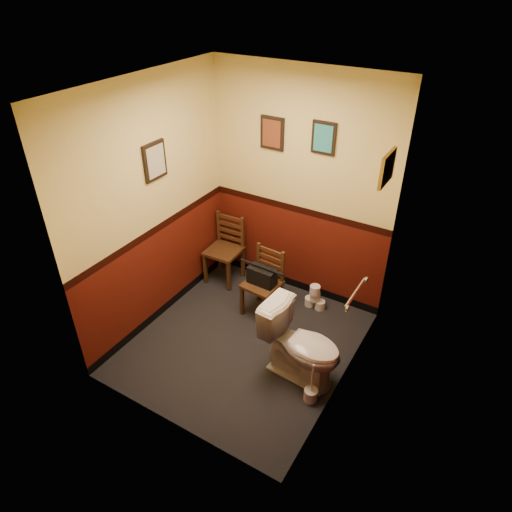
# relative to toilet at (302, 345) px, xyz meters

# --- Properties ---
(floor) EXTENTS (2.20, 2.40, 0.00)m
(floor) POSITION_rel_toilet_xyz_m (-0.72, 0.09, -0.40)
(floor) COLOR black
(floor) RESTS_ON ground
(ceiling) EXTENTS (2.20, 2.40, 0.00)m
(ceiling) POSITION_rel_toilet_xyz_m (-0.72, 0.09, 2.30)
(ceiling) COLOR silver
(ceiling) RESTS_ON ground
(wall_back) EXTENTS (2.20, 0.00, 2.70)m
(wall_back) POSITION_rel_toilet_xyz_m (-0.72, 1.29, 0.95)
(wall_back) COLOR #4E130B
(wall_back) RESTS_ON ground
(wall_front) EXTENTS (2.20, 0.00, 2.70)m
(wall_front) POSITION_rel_toilet_xyz_m (-0.72, -1.11, 0.95)
(wall_front) COLOR #4E130B
(wall_front) RESTS_ON ground
(wall_left) EXTENTS (0.00, 2.40, 2.70)m
(wall_left) POSITION_rel_toilet_xyz_m (-1.82, 0.09, 0.95)
(wall_left) COLOR #4E130B
(wall_left) RESTS_ON ground
(wall_right) EXTENTS (0.00, 2.40, 2.70)m
(wall_right) POSITION_rel_toilet_xyz_m (0.38, 0.09, 0.95)
(wall_right) COLOR #4E130B
(wall_right) RESTS_ON ground
(grab_bar) EXTENTS (0.05, 0.56, 0.06)m
(grab_bar) POSITION_rel_toilet_xyz_m (0.35, 0.34, 0.55)
(grab_bar) COLOR silver
(grab_bar) RESTS_ON wall_right
(framed_print_back_a) EXTENTS (0.28, 0.04, 0.36)m
(framed_print_back_a) POSITION_rel_toilet_xyz_m (-1.07, 1.27, 1.55)
(framed_print_back_a) COLOR black
(framed_print_back_a) RESTS_ON wall_back
(framed_print_back_b) EXTENTS (0.26, 0.04, 0.34)m
(framed_print_back_b) POSITION_rel_toilet_xyz_m (-0.47, 1.27, 1.60)
(framed_print_back_b) COLOR black
(framed_print_back_b) RESTS_ON wall_back
(framed_print_left) EXTENTS (0.04, 0.30, 0.38)m
(framed_print_left) POSITION_rel_toilet_xyz_m (-1.80, 0.19, 1.45)
(framed_print_left) COLOR black
(framed_print_left) RESTS_ON wall_left
(framed_print_right) EXTENTS (0.04, 0.34, 0.28)m
(framed_print_right) POSITION_rel_toilet_xyz_m (0.36, 0.69, 1.65)
(framed_print_right) COLOR olive
(framed_print_right) RESTS_ON wall_right
(toilet) EXTENTS (0.85, 0.52, 0.80)m
(toilet) POSITION_rel_toilet_xyz_m (0.00, 0.00, 0.00)
(toilet) COLOR white
(toilet) RESTS_ON floor
(toilet_brush) EXTENTS (0.13, 0.13, 0.47)m
(toilet_brush) POSITION_rel_toilet_xyz_m (0.23, -0.23, -0.32)
(toilet_brush) COLOR silver
(toilet_brush) RESTS_ON floor
(chair_left) EXTENTS (0.42, 0.42, 0.88)m
(chair_left) POSITION_rel_toilet_xyz_m (-1.57, 1.01, 0.04)
(chair_left) COLOR #4C2D16
(chair_left) RESTS_ON floor
(chair_right) EXTENTS (0.41, 0.41, 0.82)m
(chair_right) POSITION_rel_toilet_xyz_m (-0.82, 0.68, 0.01)
(chair_right) COLOR #4C2D16
(chair_right) RESTS_ON floor
(handbag) EXTENTS (0.33, 0.17, 0.24)m
(handbag) POSITION_rel_toilet_xyz_m (-0.82, 0.64, 0.13)
(handbag) COLOR black
(handbag) RESTS_ON chair_right
(tp_stack) EXTENTS (0.25, 0.15, 0.33)m
(tp_stack) POSITION_rel_toilet_xyz_m (-0.32, 1.04, -0.26)
(tp_stack) COLOR silver
(tp_stack) RESTS_ON floor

